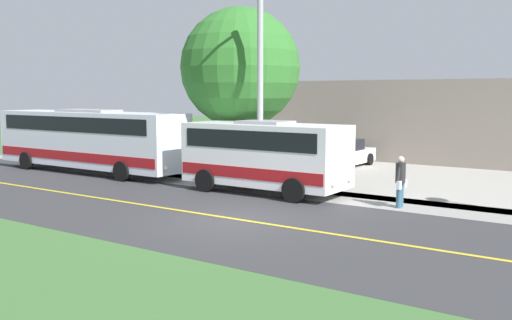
{
  "coord_description": "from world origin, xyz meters",
  "views": [
    {
      "loc": [
        13.88,
        10.08,
        3.9
      ],
      "look_at": [
        -3.5,
        -1.68,
        1.4
      ],
      "focal_mm": 39.71,
      "sensor_mm": 36.0,
      "label": 1
    }
  ],
  "objects_px": {
    "street_light_pole": "(258,83)",
    "tree_curbside": "(240,68)",
    "transit_bus_rear": "(89,138)",
    "parked_car_near": "(343,154)",
    "shuttle_bus_front": "(265,153)",
    "commercial_building": "(452,119)",
    "pedestrian_with_bags": "(400,180)"
  },
  "relations": [
    {
      "from": "commercial_building",
      "to": "pedestrian_with_bags",
      "type": "bearing_deg",
      "value": 9.73
    },
    {
      "from": "street_light_pole",
      "to": "tree_curbside",
      "type": "bearing_deg",
      "value": -133.15
    },
    {
      "from": "transit_bus_rear",
      "to": "tree_curbside",
      "type": "xyz_separation_m",
      "value": [
        -2.94,
        7.02,
        3.33
      ]
    },
    {
      "from": "street_light_pole",
      "to": "tree_curbside",
      "type": "relative_size",
      "value": 1.0
    },
    {
      "from": "transit_bus_rear",
      "to": "street_light_pole",
      "type": "distance_m",
      "value": 10.06
    },
    {
      "from": "street_light_pole",
      "to": "commercial_building",
      "type": "relative_size",
      "value": 0.37
    },
    {
      "from": "pedestrian_with_bags",
      "to": "commercial_building",
      "type": "relative_size",
      "value": 0.08
    },
    {
      "from": "pedestrian_with_bags",
      "to": "tree_curbside",
      "type": "relative_size",
      "value": 0.23
    },
    {
      "from": "pedestrian_with_bags",
      "to": "parked_car_near",
      "type": "xyz_separation_m",
      "value": [
        -8.78,
        -6.3,
        -0.26
      ]
    },
    {
      "from": "street_light_pole",
      "to": "commercial_building",
      "type": "xyz_separation_m",
      "value": [
        -16.53,
        3.12,
        -1.98
      ]
    },
    {
      "from": "pedestrian_with_bags",
      "to": "street_light_pole",
      "type": "relative_size",
      "value": 0.23
    },
    {
      "from": "shuttle_bus_front",
      "to": "street_light_pole",
      "type": "bearing_deg",
      "value": -122.72
    },
    {
      "from": "parked_car_near",
      "to": "tree_curbside",
      "type": "distance_m",
      "value": 7.78
    },
    {
      "from": "pedestrian_with_bags",
      "to": "parked_car_near",
      "type": "height_order",
      "value": "pedestrian_with_bags"
    },
    {
      "from": "shuttle_bus_front",
      "to": "transit_bus_rear",
      "type": "xyz_separation_m",
      "value": [
        0.06,
        -10.27,
        0.15
      ]
    },
    {
      "from": "street_light_pole",
      "to": "pedestrian_with_bags",
      "type": "bearing_deg",
      "value": 87.52
    },
    {
      "from": "shuttle_bus_front",
      "to": "parked_car_near",
      "type": "relative_size",
      "value": 1.5
    },
    {
      "from": "transit_bus_rear",
      "to": "parked_car_near",
      "type": "bearing_deg",
      "value": 133.5
    },
    {
      "from": "transit_bus_rear",
      "to": "pedestrian_with_bags",
      "type": "height_order",
      "value": "transit_bus_rear"
    },
    {
      "from": "shuttle_bus_front",
      "to": "tree_curbside",
      "type": "xyz_separation_m",
      "value": [
        -2.89,
        -3.25,
        3.48
      ]
    },
    {
      "from": "transit_bus_rear",
      "to": "parked_car_near",
      "type": "height_order",
      "value": "transit_bus_rear"
    },
    {
      "from": "shuttle_bus_front",
      "to": "commercial_building",
      "type": "bearing_deg",
      "value": 171.37
    },
    {
      "from": "street_light_pole",
      "to": "parked_car_near",
      "type": "relative_size",
      "value": 1.76
    },
    {
      "from": "shuttle_bus_front",
      "to": "street_light_pole",
      "type": "distance_m",
      "value": 2.82
    },
    {
      "from": "shuttle_bus_front",
      "to": "transit_bus_rear",
      "type": "height_order",
      "value": "transit_bus_rear"
    },
    {
      "from": "pedestrian_with_bags",
      "to": "street_light_pole",
      "type": "distance_m",
      "value": 6.87
    },
    {
      "from": "pedestrian_with_bags",
      "to": "parked_car_near",
      "type": "bearing_deg",
      "value": -144.34
    },
    {
      "from": "commercial_building",
      "to": "transit_bus_rear",
      "type": "bearing_deg",
      "value": -37.15
    },
    {
      "from": "pedestrian_with_bags",
      "to": "street_light_pole",
      "type": "bearing_deg",
      "value": -92.48
    },
    {
      "from": "transit_bus_rear",
      "to": "pedestrian_with_bags",
      "type": "bearing_deg",
      "value": 90.58
    },
    {
      "from": "pedestrian_with_bags",
      "to": "commercial_building",
      "type": "bearing_deg",
      "value": -170.27
    },
    {
      "from": "transit_bus_rear",
      "to": "commercial_building",
      "type": "height_order",
      "value": "commercial_building"
    }
  ]
}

